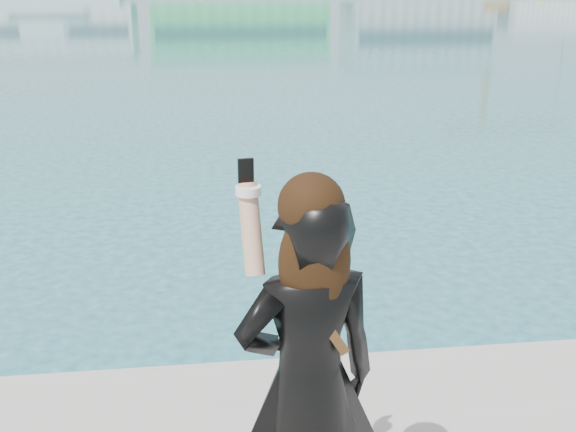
% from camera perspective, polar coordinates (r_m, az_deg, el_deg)
% --- Properties ---
extents(woman, '(0.71, 0.52, 1.88)m').
position_cam_1_polar(woman, '(3.21, 1.60, -12.29)').
color(woman, black).
rests_on(woman, near_quay).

